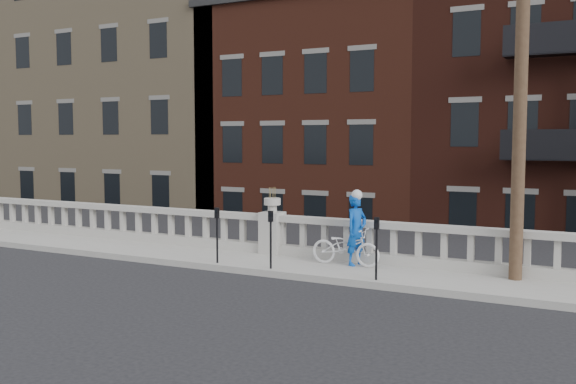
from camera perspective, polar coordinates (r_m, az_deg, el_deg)
name	(u,v)px	position (r m, az deg, el deg)	size (l,w,h in m)	color
ground	(182,289)	(13.89, -9.43, -8.54)	(120.00, 120.00, 0.00)	black
sidewalk	(254,262)	(16.31, -3.03, -6.23)	(32.00, 2.20, 0.15)	#9A988F
balustrade	(272,235)	(17.03, -1.40, -3.83)	(28.00, 0.34, 1.03)	#9A988F
planter_pedestal	(272,228)	(17.00, -1.40, -3.20)	(0.55, 0.55, 1.76)	#9A988F
lower_level	(460,150)	(34.66, 15.01, 3.66)	(80.00, 44.00, 20.80)	#605E59
utility_pole	(522,40)	(14.65, 20.09, 12.54)	(1.60, 0.28, 10.00)	#422D1E
parking_meter_a	(217,229)	(15.74, -6.33, -3.25)	(0.10, 0.09, 1.36)	black
parking_meter_b	(271,233)	(14.96, -1.55, -3.64)	(0.10, 0.09, 1.36)	black
parking_meter_c	(376,241)	(13.89, 7.87, -4.33)	(0.10, 0.09, 1.36)	black
bicycle	(346,247)	(15.48, 5.15, -4.86)	(0.60, 1.72, 0.90)	silver
cyclist	(357,230)	(15.46, 6.12, -3.36)	(0.62, 0.41, 1.71)	#0B47AE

